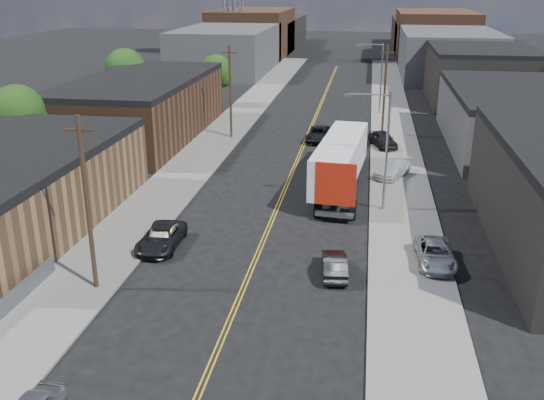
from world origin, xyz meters
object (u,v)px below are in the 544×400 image
(semi_truck, at_px, (341,157))
(car_right_lot_b, at_px, (393,169))
(car_left_c, at_px, (161,237))
(car_right_oncoming, at_px, (334,265))
(car_ahead_truck, at_px, (319,134))
(car_right_lot_a, at_px, (435,254))
(car_left_b, at_px, (163,237))
(car_right_lot_c, at_px, (383,139))

(semi_truck, distance_m, car_right_lot_b, 5.57)
(car_right_lot_b, bearing_deg, car_left_c, -107.00)
(semi_truck, height_order, car_left_c, semi_truck)
(car_right_oncoming, height_order, car_ahead_truck, car_ahead_truck)
(car_right_lot_a, bearing_deg, car_ahead_truck, 105.88)
(semi_truck, height_order, car_right_lot_a, semi_truck)
(car_left_b, height_order, car_left_c, car_left_c)
(car_left_b, bearing_deg, car_right_lot_c, 62.34)
(semi_truck, bearing_deg, car_right_lot_b, 38.08)
(car_left_c, distance_m, car_right_lot_b, 23.16)
(car_left_b, height_order, car_right_oncoming, car_right_oncoming)
(car_left_c, distance_m, car_ahead_truck, 30.21)
(car_left_b, xyz_separation_m, car_ahead_truck, (7.83, 28.93, 0.10))
(car_left_b, relative_size, car_right_lot_b, 0.82)
(semi_truck, xyz_separation_m, car_right_lot_a, (6.50, -14.48, -1.73))
(car_right_lot_c, relative_size, car_ahead_truck, 0.87)
(car_ahead_truck, bearing_deg, car_left_c, -102.23)
(car_right_oncoming, relative_size, car_ahead_truck, 0.75)
(car_right_lot_a, distance_m, car_right_lot_b, 17.47)
(semi_truck, relative_size, car_left_c, 3.39)
(car_left_c, xyz_separation_m, car_right_lot_a, (17.38, 0.00, 0.10))
(car_right_lot_c, bearing_deg, car_right_lot_b, -105.71)
(car_right_oncoming, bearing_deg, semi_truck, -94.71)
(car_right_lot_a, xyz_separation_m, car_right_lot_c, (-2.80, 27.29, 0.14))
(car_left_b, bearing_deg, car_left_c, -101.80)
(car_right_lot_a, bearing_deg, car_left_c, 177.83)
(car_left_c, relative_size, car_right_oncoming, 1.27)
(car_left_c, bearing_deg, semi_truck, 51.88)
(car_right_lot_b, bearing_deg, car_ahead_truck, 146.78)
(car_right_lot_a, bearing_deg, car_right_oncoming, -162.51)
(car_right_lot_b, height_order, car_ahead_truck, car_right_lot_b)
(car_ahead_truck, bearing_deg, car_right_lot_a, -69.05)
(car_right_lot_a, bearing_deg, car_right_lot_b, 94.53)
(semi_truck, bearing_deg, car_right_lot_a, -60.54)
(car_left_b, bearing_deg, semi_truck, 53.33)
(car_right_lot_a, relative_size, car_ahead_truck, 0.88)
(car_left_c, height_order, car_ahead_truck, car_ahead_truck)
(car_left_b, relative_size, car_right_lot_c, 0.83)
(car_right_oncoming, bearing_deg, car_right_lot_b, -107.92)
(car_right_lot_b, bearing_deg, car_right_lot_a, -58.81)
(car_right_lot_a, xyz_separation_m, car_right_lot_b, (-2.04, 17.35, 0.03))
(car_ahead_truck, bearing_deg, car_right_lot_b, -54.80)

